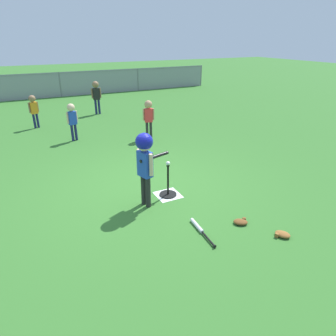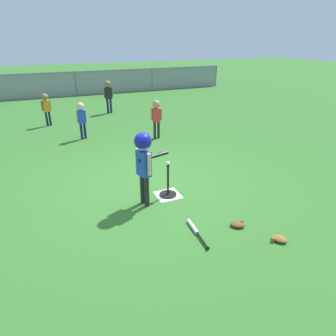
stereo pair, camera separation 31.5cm
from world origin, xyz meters
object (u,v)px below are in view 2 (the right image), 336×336
baseball_on_tee (168,163)px  fielder_deep_center (81,116)px  glove_near_bats (279,239)px  fielder_deep_right (46,105)px  spare_bat_silver (195,229)px  glove_by_plate (238,224)px  fielder_deep_left (108,92)px  batter_child (144,155)px  fielder_near_left (156,114)px  batting_tee (168,191)px

baseball_on_tee → fielder_deep_center: fielder_deep_center is taller
baseball_on_tee → glove_near_bats: baseball_on_tee is taller
fielder_deep_right → spare_bat_silver: fielder_deep_right is taller
fielder_deep_right → glove_by_plate: (2.37, -7.21, -0.63)m
fielder_deep_left → glove_by_plate: size_ratio=4.46×
baseball_on_tee → fielder_deep_left: 6.86m
baseball_on_tee → batter_child: (-0.49, -0.14, 0.29)m
batter_child → fielder_near_left: (1.52, 3.39, -0.23)m
batter_child → fielder_deep_center: 4.20m
fielder_deep_right → spare_bat_silver: size_ratio=1.43×
baseball_on_tee → fielder_deep_left: bearing=86.1°
fielder_deep_center → batter_child: bearing=-84.1°
baseball_on_tee → spare_bat_silver: (-0.07, -1.19, -0.61)m
glove_by_plate → glove_near_bats: 0.63m
fielder_deep_center → glove_near_bats: size_ratio=3.85×
batter_child → spare_bat_silver: 1.45m
fielder_deep_center → glove_by_plate: size_ratio=3.85×
baseball_on_tee → fielder_deep_center: bearing=102.9°
batting_tee → glove_near_bats: 2.10m
fielder_deep_left → fielder_near_left: fielder_deep_left is taller
batter_child → fielder_near_left: size_ratio=1.20×
fielder_deep_center → fielder_deep_right: (-0.84, 1.85, -0.00)m
batter_child → fielder_deep_right: size_ratio=1.26×
fielder_deep_left → fielder_deep_center: (-1.40, -2.82, -0.11)m
batting_tee → fielder_deep_center: (-0.93, 4.02, 0.58)m
fielder_deep_right → glove_near_bats: bearing=-70.7°
fielder_deep_left → glove_near_bats: (0.47, -8.72, -0.74)m
batter_child → glove_by_plate: 1.86m
fielder_deep_center → fielder_near_left: size_ratio=0.95×
fielder_near_left → batter_child: bearing=-114.1°
fielder_deep_right → fielder_near_left: fielder_near_left is taller
baseball_on_tee → glove_by_plate: (0.60, -1.34, -0.61)m
fielder_deep_left → glove_near_bats: bearing=-86.9°
batter_child → fielder_near_left: bearing=65.9°
baseball_on_tee → fielder_near_left: bearing=72.5°
fielder_near_left → fielder_deep_center: bearing=158.4°
batting_tee → baseball_on_tee: bearing=0.0°
fielder_near_left → fielder_deep_left: bearing=98.8°
glove_near_bats → batting_tee: bearing=116.7°
baseball_on_tee → batter_child: bearing=-163.7°
fielder_deep_left → fielder_deep_right: size_ratio=1.16×
batting_tee → spare_bat_silver: bearing=-93.2°
batter_child → fielder_deep_left: size_ratio=1.08×
fielder_deep_center → spare_bat_silver: size_ratio=1.43×
baseball_on_tee → fielder_deep_center: 4.13m
fielder_deep_left → glove_by_plate: fielder_deep_left is taller
fielder_near_left → glove_near_bats: fielder_near_left is taller
spare_bat_silver → glove_near_bats: glove_near_bats is taller
baseball_on_tee → glove_near_bats: size_ratio=0.27×
batter_child → fielder_deep_left: (0.96, 6.99, -0.16)m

